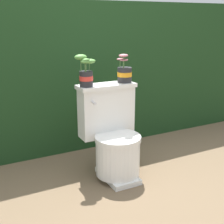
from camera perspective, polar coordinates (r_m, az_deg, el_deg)
ground_plane at (r=2.51m, az=1.45°, el=-12.40°), size 12.00×12.00×0.00m
hedge_backdrop at (r=3.34m, az=-8.53°, el=7.37°), size 4.07×1.01×1.37m
toilet at (r=2.47m, az=0.18°, el=-4.55°), size 0.47×0.47×0.73m
potted_plant_left at (r=2.35m, az=-4.80°, el=7.13°), size 0.17×0.10×0.24m
potted_plant_midleft at (r=2.52m, az=2.28°, el=7.17°), size 0.12×0.12×0.23m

